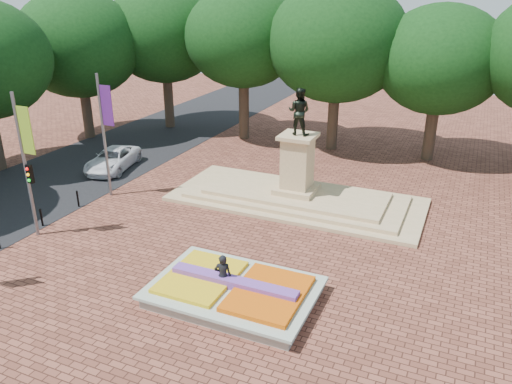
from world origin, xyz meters
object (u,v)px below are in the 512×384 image
Objects in this scene: monument at (297,187)px; van at (113,159)px; flower_bed at (235,291)px; pedestrian at (223,276)px.

van is (-12.91, 0.14, -0.20)m from monument.
monument is (-1.03, 10.00, 0.50)m from flower_bed.
monument is 10.00m from pedestrian.
flower_bed is 17.24m from van.
monument is at bearing -13.81° from van.
monument reaches higher than van.
monument is 2.85× the size of van.
van is at bearing 143.95° from flower_bed.
pedestrian is (0.53, -9.99, 0.03)m from monument.
van is at bearing -57.37° from pedestrian.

